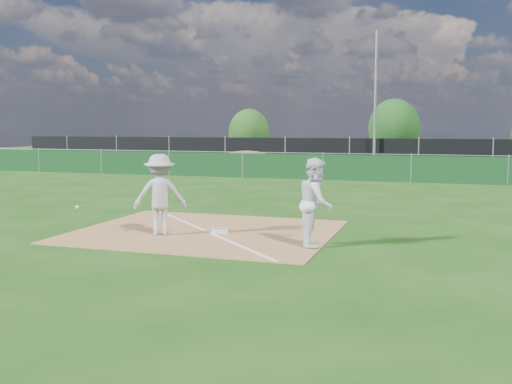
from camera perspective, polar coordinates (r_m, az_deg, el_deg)
ground at (r=22.12m, az=4.12°, el=0.07°), size 90.00×90.00×0.00m
infield_dirt at (r=13.65m, az=-5.06°, el=-3.94°), size 6.00×5.00×0.02m
foul_line at (r=13.65m, az=-5.06°, el=-3.88°), size 5.01×5.01×0.01m
green_fence at (r=26.93m, az=6.70°, el=2.48°), size 44.00×0.05×1.20m
dirt_mound at (r=31.62m, az=-0.96°, el=3.10°), size 3.38×2.60×1.17m
black_fence at (r=34.78m, az=9.32°, el=3.84°), size 46.00×0.04×1.80m
parking_lot at (r=39.77m, az=10.40°, el=2.86°), size 46.00×9.00×0.01m
light_pole at (r=34.28m, az=11.85°, el=8.94°), size 0.16×0.16×8.00m
first_base at (r=13.50m, az=-3.64°, el=-3.83°), size 0.49×0.49×0.08m
play_at_first at (r=13.19m, az=-9.58°, el=-0.26°), size 2.74×1.13×1.85m
runner at (r=11.91m, az=6.01°, el=-1.03°), size 0.84×1.00×1.85m
car_left at (r=40.86m, az=3.02°, el=4.10°), size 4.54×2.25×1.49m
car_mid at (r=38.94m, az=7.95°, el=3.90°), size 4.65×2.75×1.45m
car_right at (r=39.50m, az=15.89°, el=3.69°), size 4.72×1.99×1.36m
tree_left at (r=46.40m, az=-0.72°, el=5.96°), size 3.30×3.30×3.92m
tree_mid at (r=45.11m, az=13.63°, el=6.23°), size 3.90×3.90×4.62m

